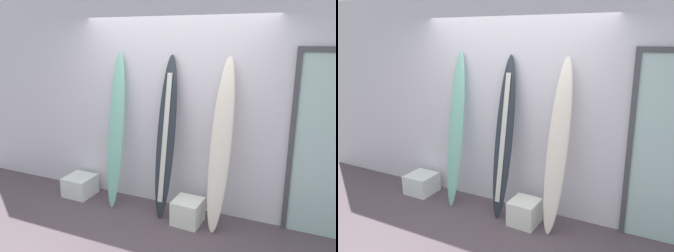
# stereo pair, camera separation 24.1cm
# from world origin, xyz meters

# --- Properties ---
(wall_back) EXTENTS (7.20, 0.20, 2.80)m
(wall_back) POSITION_xyz_m (0.00, 1.30, 1.40)
(wall_back) COLOR silver
(wall_back) RESTS_ON ground
(surfboard_seafoam) EXTENTS (0.24, 0.47, 2.08)m
(surfboard_seafoam) POSITION_xyz_m (-0.73, 0.95, 1.02)
(surfboard_seafoam) COLOR #7CBFAC
(surfboard_seafoam) RESTS_ON ground
(surfboard_charcoal) EXTENTS (0.24, 0.46, 2.05)m
(surfboard_charcoal) POSITION_xyz_m (-0.01, 0.96, 1.01)
(surfboard_charcoal) COLOR #242A32
(surfboard_charcoal) RESTS_ON ground
(surfboard_ivory) EXTENTS (0.28, 0.51, 2.04)m
(surfboard_ivory) POSITION_xyz_m (0.70, 0.93, 1.01)
(surfboard_ivory) COLOR silver
(surfboard_ivory) RESTS_ON ground
(display_block_left) EXTENTS (0.36, 0.36, 0.31)m
(display_block_left) POSITION_xyz_m (0.35, 0.82, 0.15)
(display_block_left) COLOR white
(display_block_left) RESTS_ON ground
(display_block_center) EXTENTS (0.40, 0.40, 0.28)m
(display_block_center) POSITION_xyz_m (-1.37, 0.93, 0.14)
(display_block_center) COLOR white
(display_block_center) RESTS_ON ground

